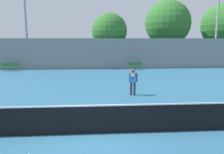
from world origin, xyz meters
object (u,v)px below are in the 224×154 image
at_px(tennis_ball, 29,154).
at_px(tennis_player, 133,80).
at_px(light_pole_near_left, 25,7).
at_px(bench_courtside_near, 135,65).
at_px(tree_green_tall, 168,23).
at_px(tree_dark_dense, 109,31).
at_px(light_pole_far_right, 218,7).
at_px(bench_courtside_far, 10,66).
at_px(tennis_net, 92,119).
at_px(tree_green_broad, 223,26).

bearing_deg(tennis_ball, tennis_player, 58.18).
relative_size(light_pole_near_left, tennis_ball, 178.23).
distance_m(tennis_player, bench_courtside_near, 11.31).
distance_m(tree_green_tall, tree_dark_dense, 8.76).
xyz_separation_m(tennis_ball, tree_dark_dense, (3.63, 21.17, 4.32)).
bearing_deg(tree_green_tall, light_pole_far_right, -48.79).
distance_m(tennis_player, tree_green_tall, 19.47).
bearing_deg(tree_dark_dense, light_pole_far_right, -9.14).
bearing_deg(light_pole_far_right, tree_green_tall, 131.21).
relative_size(tennis_player, bench_courtside_far, 0.90).
height_order(tennis_net, bench_courtside_near, tennis_net).
relative_size(tennis_ball, tree_dark_dense, 0.01).
xyz_separation_m(light_pole_near_left, tree_green_tall, (17.66, 4.47, -1.36)).
distance_m(tennis_ball, tree_dark_dense, 21.90).
distance_m(light_pole_near_left, tennis_ball, 21.53).
xyz_separation_m(tennis_player, bench_courtside_far, (-11.44, 11.11, -0.40)).
distance_m(tennis_player, light_pole_far_right, 18.27).
distance_m(tennis_net, bench_courtside_far, 18.82).
distance_m(light_pole_far_right, tennis_ball, 25.99).
bearing_deg(bench_courtside_near, light_pole_near_left, 171.88).
bearing_deg(tennis_net, light_pole_near_left, 112.82).
relative_size(tennis_player, bench_courtside_near, 1.01).
xyz_separation_m(light_pole_near_left, light_pole_far_right, (21.93, -0.41, 0.17)).
height_order(tennis_player, tree_dark_dense, tree_dark_dense).
bearing_deg(light_pole_far_right, tennis_ball, -130.05).
xyz_separation_m(tennis_net, light_pole_near_left, (-7.66, 18.20, 6.32)).
height_order(tennis_net, tree_green_broad, tree_green_broad).
xyz_separation_m(tree_green_tall, tree_dark_dense, (-8.20, -2.88, -1.16)).
bearing_deg(tennis_ball, light_pole_near_left, 106.60).
xyz_separation_m(bench_courtside_near, tennis_ball, (-6.24, -17.85, -0.49)).
distance_m(tennis_net, tree_dark_dense, 20.24).
height_order(light_pole_near_left, tennis_ball, light_pole_near_left).
xyz_separation_m(bench_courtside_near, light_pole_near_left, (-12.07, 1.72, 6.34)).
bearing_deg(bench_courtside_near, tree_dark_dense, 128.20).
bearing_deg(tree_dark_dense, tennis_ball, -99.73).
distance_m(light_pole_near_left, light_pole_far_right, 21.94).
height_order(tennis_player, tree_green_broad, tree_green_broad).
bearing_deg(tree_green_tall, tennis_net, -113.80).
height_order(tennis_net, light_pole_near_left, light_pole_near_left).
relative_size(bench_courtside_near, light_pole_near_left, 0.13).
height_order(tennis_net, bench_courtside_far, tennis_net).
height_order(tennis_ball, tree_dark_dense, tree_dark_dense).
distance_m(bench_courtside_near, light_pole_far_right, 11.89).
bearing_deg(tennis_ball, tree_green_broad, 50.50).
distance_m(tennis_net, bench_courtside_near, 17.06).
relative_size(light_pole_far_right, tree_green_tall, 1.36).
height_order(light_pole_near_left, light_pole_far_right, light_pole_near_left).
height_order(bench_courtside_near, tree_dark_dense, tree_dark_dense).
bearing_deg(tennis_net, light_pole_far_right, 51.25).
height_order(light_pole_far_right, tree_dark_dense, light_pole_far_right).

